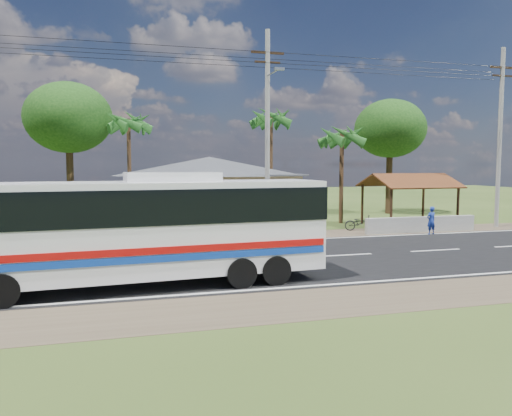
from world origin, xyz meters
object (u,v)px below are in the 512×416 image
at_px(waiting_shed, 409,183).
at_px(motorcycle, 360,223).
at_px(person, 431,221).
at_px(coach_bus, 142,222).

distance_m(waiting_shed, motorcycle, 4.86).
bearing_deg(waiting_shed, person, -104.60).
bearing_deg(person, motorcycle, -49.10).
relative_size(waiting_shed, coach_bus, 0.44).
height_order(motorcycle, person, person).
bearing_deg(motorcycle, coach_bus, 148.21).
xyz_separation_m(waiting_shed, person, (-1.00, -3.86, -1.94)).
height_order(coach_bus, motorcycle, coach_bus).
xyz_separation_m(motorcycle, person, (3.07, -2.48, 0.31)).
distance_m(motorcycle, person, 3.96).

